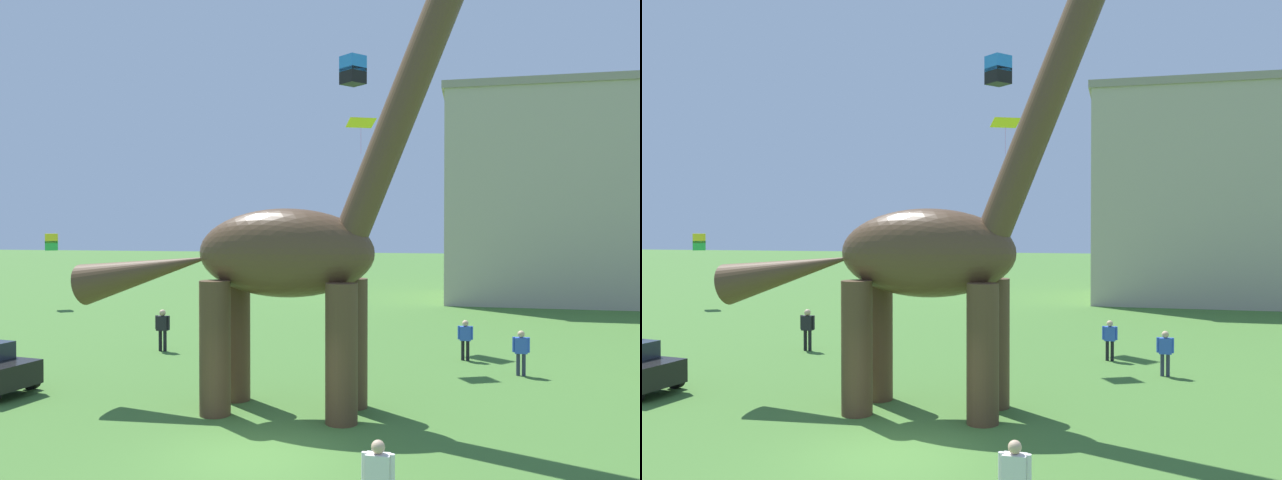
# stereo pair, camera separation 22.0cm
# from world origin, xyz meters

# --- Properties ---
(ground_plane) EXTENTS (240.00, 240.00, 0.00)m
(ground_plane) POSITION_xyz_m (0.00, 0.00, 0.00)
(ground_plane) COLOR #42702D
(dinosaur_sculpture) EXTENTS (11.53, 2.44, 12.05)m
(dinosaur_sculpture) POSITION_xyz_m (-0.36, 3.59, 4.36)
(dinosaur_sculpture) COLOR #513823
(dinosaur_sculpture) RESTS_ON ground_plane
(person_strolling_adult) EXTENTS (0.56, 0.25, 1.51)m
(person_strolling_adult) POSITION_xyz_m (3.20, -2.92, 0.91)
(person_strolling_adult) COLOR #2D3347
(person_strolling_adult) RESTS_ON ground_plane
(person_far_spectator) EXTENTS (0.64, 0.28, 1.71)m
(person_far_spectator) POSITION_xyz_m (-7.66, 10.95, 1.03)
(person_far_spectator) COLOR black
(person_far_spectator) RESTS_ON ground_plane
(person_vendor_side) EXTENTS (0.58, 0.25, 1.54)m
(person_vendor_side) POSITION_xyz_m (6.33, 9.60, 0.93)
(person_vendor_side) COLOR #2D3347
(person_vendor_side) RESTS_ON ground_plane
(person_watching_child) EXTENTS (0.58, 0.25, 1.54)m
(person_watching_child) POSITION_xyz_m (4.44, 11.82, 0.93)
(person_watching_child) COLOR black
(person_watching_child) RESTS_ON ground_plane
(kite_near_low) EXTENTS (1.04, 1.04, 1.07)m
(kite_near_low) POSITION_xyz_m (-21.48, 23.15, 4.16)
(kite_near_low) COLOR yellow
(kite_apex) EXTENTS (1.31, 1.31, 1.34)m
(kite_apex) POSITION_xyz_m (-0.87, 17.08, 12.52)
(kite_apex) COLOR #287AE5
(kite_mid_center) EXTENTS (1.31, 1.17, 1.39)m
(kite_mid_center) POSITION_xyz_m (0.35, 12.19, 9.23)
(kite_mid_center) COLOR yellow
(background_building_block) EXTENTS (19.49, 11.99, 14.55)m
(background_building_block) POSITION_xyz_m (12.42, 35.30, 7.28)
(background_building_block) COLOR #B7A893
(background_building_block) RESTS_ON ground_plane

